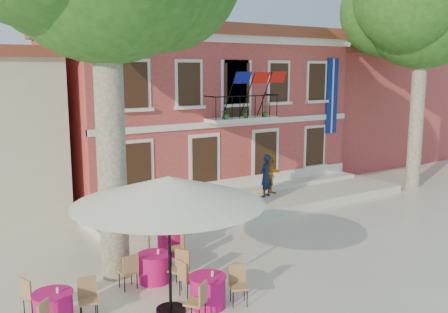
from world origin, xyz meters
TOP-DOWN VIEW (x-y plane):
  - ground at (0.00, 0.00)m, footprint 90.00×90.00m
  - main_building at (2.00, 9.99)m, footprint 13.50×9.59m
  - neighbor_east at (14.00, 11.00)m, footprint 9.40×9.40m
  - terrace at (2.00, 4.40)m, footprint 14.00×3.40m
  - plane_tree_east at (10.35, 3.11)m, footprint 5.80×5.80m
  - patio_umbrella at (-5.20, -1.90)m, footprint 4.35×4.35m
  - pedestrian_navy at (2.50, 4.49)m, footprint 0.76×0.63m
  - pedestrian_orange at (2.96, 4.71)m, footprint 0.87×0.68m
  - cafe_table_0 at (-4.80, -0.16)m, footprint 1.65×1.87m
  - cafe_table_1 at (-4.35, -2.17)m, footprint 1.86×1.72m
  - cafe_table_2 at (-7.66, -1.10)m, footprint 1.77×1.84m
  - cafe_table_3 at (-3.50, 1.40)m, footprint 0.95×1.96m

SIDE VIEW (x-z plane):
  - ground at x=0.00m, z-range 0.00..0.00m
  - terrace at x=2.00m, z-range 0.00..0.30m
  - cafe_table_3 at x=-3.50m, z-range -0.05..0.90m
  - cafe_table_0 at x=-4.80m, z-range -0.05..0.90m
  - cafe_table_1 at x=-4.35m, z-range -0.05..0.90m
  - cafe_table_2 at x=-7.66m, z-range -0.05..0.90m
  - pedestrian_orange at x=2.96m, z-range 0.30..2.07m
  - pedestrian_navy at x=2.50m, z-range 0.30..2.09m
  - patio_umbrella at x=-5.20m, z-range 1.29..4.52m
  - neighbor_east at x=14.00m, z-range 0.02..6.42m
  - main_building at x=2.00m, z-range 0.03..7.53m
  - plane_tree_east at x=10.35m, z-range 2.72..14.12m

